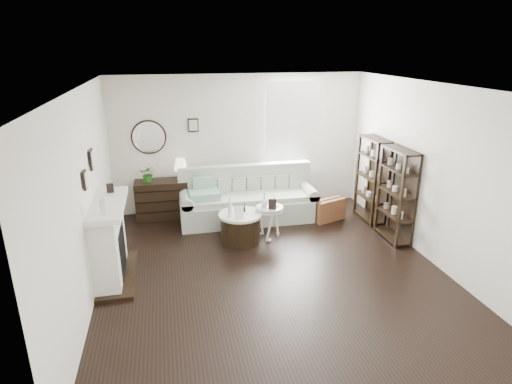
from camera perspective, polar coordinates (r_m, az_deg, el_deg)
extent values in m
plane|color=black|center=(6.56, 2.15, -10.31)|extent=(5.50, 5.50, 0.00)
plane|color=white|center=(5.74, 2.49, 13.88)|extent=(5.50, 5.50, 0.00)
plane|color=white|center=(8.61, -2.24, 6.53)|extent=(5.00, 0.00, 5.00)
plane|color=white|center=(3.65, 13.27, -12.29)|extent=(5.00, 0.00, 5.00)
plane|color=white|center=(5.94, -21.77, -0.67)|extent=(0.00, 5.50, 5.50)
plane|color=white|center=(7.04, 22.44, 2.22)|extent=(0.00, 5.50, 5.50)
cube|color=white|center=(8.80, 4.91, 8.40)|extent=(1.00, 0.02, 1.80)
cube|color=white|center=(8.74, 5.03, 8.33)|extent=(1.15, 0.02, 1.90)
cylinder|color=silver|center=(8.43, -14.11, 7.08)|extent=(0.60, 0.03, 0.60)
cube|color=black|center=(8.40, -8.37, 8.81)|extent=(0.20, 0.03, 0.26)
cube|color=white|center=(6.48, -19.03, -6.37)|extent=(0.34, 1.20, 1.10)
cube|color=black|center=(6.54, -18.62, -7.54)|extent=(0.30, 0.65, 0.70)
cube|color=white|center=(6.26, -19.13, -1.61)|extent=(0.44, 1.35, 0.08)
cube|color=black|center=(6.70, -17.85, -10.39)|extent=(0.50, 1.40, 0.05)
cylinder|color=beige|center=(5.79, -19.76, -1.76)|extent=(0.08, 0.08, 0.22)
cube|color=black|center=(6.60, -18.87, 0.48)|extent=(0.10, 0.03, 0.14)
cube|color=black|center=(5.81, -21.85, 1.51)|extent=(0.03, 0.18, 0.24)
cube|color=black|center=(6.41, -21.09, 4.07)|extent=(0.03, 0.22, 0.28)
cube|color=black|center=(8.38, 15.19, 1.61)|extent=(0.30, 0.80, 1.60)
cylinder|color=tan|center=(8.25, 15.68, -0.76)|extent=(0.08, 0.08, 0.11)
cylinder|color=tan|center=(8.46, 14.91, -0.20)|extent=(0.08, 0.08, 0.11)
cylinder|color=tan|center=(8.67, 14.18, 0.33)|extent=(0.08, 0.08, 0.11)
cylinder|color=tan|center=(8.13, 15.92, 1.89)|extent=(0.08, 0.08, 0.11)
cylinder|color=tan|center=(8.34, 15.14, 2.39)|extent=(0.08, 0.08, 0.11)
cylinder|color=tan|center=(8.55, 14.40, 2.87)|extent=(0.08, 0.08, 0.11)
cylinder|color=tan|center=(8.02, 16.18, 4.62)|extent=(0.08, 0.08, 0.11)
cylinder|color=tan|center=(8.24, 15.38, 5.06)|extent=(0.08, 0.08, 0.11)
cylinder|color=tan|center=(8.45, 14.62, 5.47)|extent=(0.08, 0.08, 0.11)
cube|color=black|center=(7.63, 18.20, -0.39)|extent=(0.30, 0.80, 1.60)
cylinder|color=tan|center=(7.52, 18.78, -3.03)|extent=(0.08, 0.08, 0.11)
cylinder|color=tan|center=(7.72, 17.86, -2.36)|extent=(0.08, 0.08, 0.11)
cylinder|color=tan|center=(7.92, 16.98, -1.72)|extent=(0.08, 0.08, 0.11)
cylinder|color=tan|center=(7.38, 19.10, -0.15)|extent=(0.08, 0.08, 0.11)
cylinder|color=tan|center=(7.59, 18.16, 0.46)|extent=(0.08, 0.08, 0.11)
cylinder|color=tan|center=(7.79, 17.26, 1.03)|extent=(0.08, 0.08, 0.11)
cylinder|color=tan|center=(7.27, 19.44, 2.83)|extent=(0.08, 0.08, 0.11)
cylinder|color=tan|center=(7.48, 18.47, 3.36)|extent=(0.08, 0.08, 0.11)
cylinder|color=tan|center=(7.68, 17.55, 3.87)|extent=(0.08, 0.08, 0.11)
cube|color=#A7B09D|center=(8.25, -0.98, -2.33)|extent=(2.60, 0.90, 0.42)
cube|color=#A7B09D|center=(8.13, -0.95, -0.69)|extent=(2.25, 0.72, 0.10)
cube|color=#A7B09D|center=(8.44, -1.46, 1.05)|extent=(2.60, 0.20, 0.80)
cube|color=#A7B09D|center=(8.10, -9.22, -2.61)|extent=(0.22, 0.85, 0.52)
cube|color=#A7B09D|center=(8.52, 6.83, -1.39)|extent=(0.22, 0.85, 0.52)
cube|color=#268E5F|center=(7.96, -6.95, -0.36)|extent=(0.58, 0.49, 0.14)
cube|color=brown|center=(8.33, 9.77, -2.37)|extent=(0.68, 0.42, 0.43)
cube|color=black|center=(8.50, -11.99, -0.91)|extent=(1.13, 0.47, 0.75)
cube|color=black|center=(8.33, -11.89, -2.57)|extent=(1.08, 0.01, 0.02)
cube|color=black|center=(8.25, -11.99, -1.24)|extent=(1.08, 0.01, 0.02)
cube|color=black|center=(8.19, -12.09, 0.12)|extent=(1.08, 0.01, 0.01)
imported|color=#225C1A|center=(8.29, -14.18, 2.35)|extent=(0.34, 0.30, 0.33)
cylinder|color=black|center=(7.35, -2.09, -4.90)|extent=(0.68, 0.68, 0.47)
cylinder|color=beige|center=(7.25, -2.12, -3.05)|extent=(0.74, 0.74, 0.04)
cylinder|color=silver|center=(7.36, 1.80, -2.08)|extent=(0.47, 0.47, 0.03)
cylinder|color=white|center=(7.38, 1.80, -2.38)|extent=(0.48, 0.48, 0.02)
cylinder|color=white|center=(7.47, 1.78, -4.17)|extent=(0.04, 0.04, 0.54)
cylinder|color=silver|center=(7.08, -3.49, -2.03)|extent=(0.08, 0.08, 0.33)
cube|color=white|center=(7.02, -2.28, -2.72)|extent=(0.15, 0.07, 0.20)
cube|color=black|center=(7.22, 2.20, -1.64)|extent=(0.14, 0.09, 0.18)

